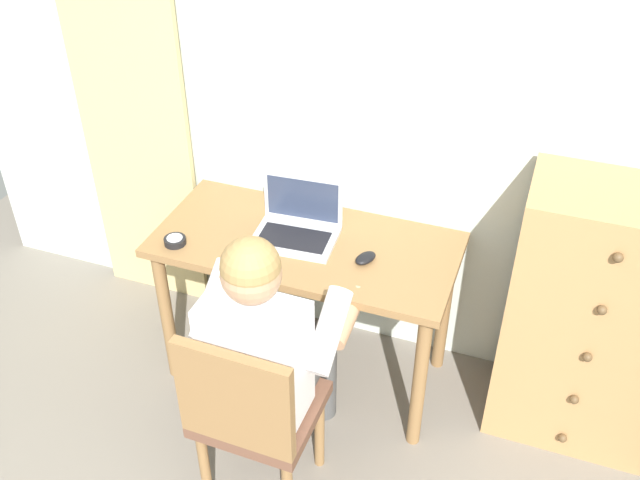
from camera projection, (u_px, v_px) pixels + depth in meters
name	position (u px, v px, depth m)	size (l,w,h in m)	color
wall_back	(456.00, 110.00, 2.81)	(4.80, 0.05, 2.50)	silver
curtain_panel	(128.00, 88.00, 3.21)	(0.57, 0.03, 2.30)	#CCB77A
desk	(306.00, 263.00, 3.03)	(1.26, 0.59, 0.74)	olive
dresser	(591.00, 320.00, 2.82)	(0.65, 0.44, 1.16)	tan
chair	(252.00, 412.00, 2.55)	(0.43, 0.41, 0.88)	brown
person_seated	(271.00, 341.00, 2.58)	(0.54, 0.59, 1.20)	#4C4C4C
laptop	(297.00, 224.00, 2.97)	(0.36, 0.27, 0.24)	#B7BABF
computer_mouse	(366.00, 258.00, 2.85)	(0.06, 0.10, 0.03)	black
desk_clock	(175.00, 241.00, 2.94)	(0.09, 0.09, 0.03)	black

